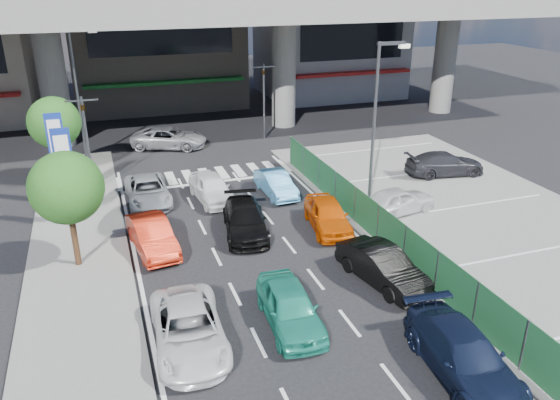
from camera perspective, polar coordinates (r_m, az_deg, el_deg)
name	(u,v)px	position (r m, az deg, el deg)	size (l,w,h in m)	color
ground	(276,286)	(20.74, -0.41, -9.02)	(120.00, 120.00, 0.00)	black
parking_lot	(485,224)	(27.29, 20.63, -2.34)	(12.00, 28.00, 0.06)	slate
sidewalk_left	(79,265)	(23.44, -20.26, -6.40)	(4.00, 30.00, 0.12)	slate
fence_run	(389,234)	(23.09, 11.36, -3.46)	(0.16, 22.00, 1.80)	#1D5730
expressway	(171,7)	(39.19, -11.36, 19.17)	(64.00, 14.00, 10.75)	slate
building_center	(153,16)	(50.13, -13.17, 18.25)	(14.00, 10.90, 15.00)	gray
building_east	(329,29)	(53.50, 5.18, 17.36)	(12.00, 10.90, 12.00)	gray
traffic_light_left	(84,121)	(29.57, -19.76, 7.74)	(1.60, 1.24, 5.20)	#595B60
traffic_light_right	(264,83)	(38.06, -1.72, 12.15)	(1.60, 1.24, 5.20)	#595B60
street_lamp_right	(378,111)	(26.78, 10.22, 9.10)	(1.65, 0.22, 8.00)	#595B60
street_lamp_left	(79,84)	(35.28, -20.25, 11.33)	(1.65, 0.22, 8.00)	#595B60
signboard_near	(64,164)	(25.99, -21.60, 3.51)	(0.80, 0.14, 4.70)	#595B60
signboard_far	(57,146)	(28.89, -22.28, 5.24)	(0.80, 0.14, 4.70)	#595B60
tree_near	(67,188)	(22.10, -21.41, 1.18)	(2.80, 2.80, 4.80)	#382314
tree_far	(54,123)	(32.20, -22.53, 7.47)	(2.80, 2.80, 4.80)	#382314
minivan_navy_back	(464,355)	(17.21, 18.64, -15.13)	(1.93, 4.76, 1.38)	black
sedan_white_mid_left	(189,329)	(17.69, -9.52, -13.13)	(2.15, 4.66, 1.30)	silver
taxi_teal_mid	(290,307)	(18.37, 1.05, -11.10)	(1.63, 4.05, 1.38)	#219379
hatch_black_mid_right	(383,266)	(21.00, 10.68, -6.84)	(1.46, 4.19, 1.38)	black
taxi_orange_left	(152,236)	(23.60, -13.22, -3.64)	(1.43, 4.10, 1.35)	red
sedan_black_mid	(245,220)	(24.51, -3.68, -2.09)	(1.82, 4.48, 1.30)	black
taxi_orange_right	(328,215)	(24.95, 5.01, -1.56)	(1.63, 4.05, 1.38)	#DB5405
wagon_silver_front_left	(148,191)	(28.55, -13.65, 0.92)	(2.06, 4.48, 1.24)	#ADB0B4
sedan_white_front_mid	(212,188)	(28.18, -7.16, 1.26)	(1.63, 4.05, 1.38)	white
kei_truck_front_right	(276,184)	(28.76, -0.44, 1.72)	(1.29, 3.70, 1.22)	#4A98CE
crossing_wagon_silver	(169,138)	(37.36, -11.51, 6.37)	(2.27, 4.93, 1.37)	gray
parked_sedan_white	(398,200)	(26.96, 12.20, -0.05)	(1.55, 3.85, 1.31)	silver
parked_sedan_dgrey	(445,164)	(32.89, 16.86, 3.66)	(1.84, 4.54, 1.32)	#28282D
traffic_cone	(380,218)	(25.68, 10.44, -1.86)	(0.34, 0.34, 0.67)	#E1430C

